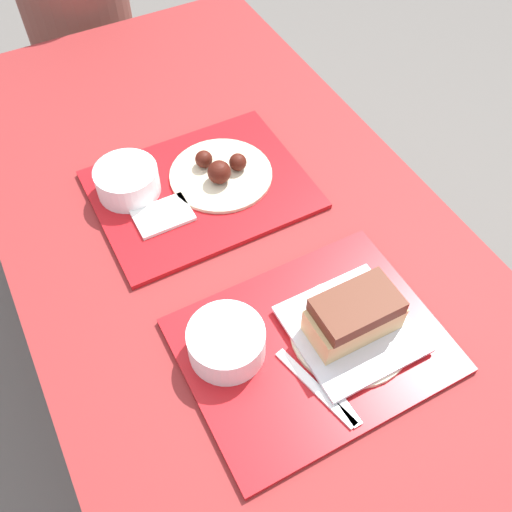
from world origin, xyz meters
The scene contains 13 objects.
ground_plane centered at (0.00, 0.00, 0.00)m, with size 12.00×12.00×0.00m, color #605B56.
picnic_table centered at (0.00, 0.00, 0.64)m, with size 0.84×1.77×0.72m.
picnic_bench_far centered at (0.00, 1.10, 0.37)m, with size 0.80×0.28×0.44m.
tray_near centered at (0.01, -0.23, 0.73)m, with size 0.43×0.34×0.01m.
tray_far centered at (-0.01, 0.19, 0.73)m, with size 0.43×0.34×0.01m.
bowl_coleslaw_near centered at (-0.13, -0.18, 0.77)m, with size 0.13×0.13×0.06m.
brisket_sandwich_plate centered at (0.07, -0.25, 0.77)m, with size 0.21×0.21×0.10m.
plastic_fork_near centered at (-0.03, -0.30, 0.74)m, with size 0.06×0.17×0.00m.
plastic_knife_near centered at (-0.01, -0.30, 0.74)m, with size 0.02×0.17×0.00m.
condiment_packet centered at (0.00, -0.16, 0.74)m, with size 0.04×0.03×0.01m.
bowl_coleslaw_far centered at (-0.14, 0.25, 0.77)m, with size 0.13×0.13×0.06m.
wings_plate_far centered at (0.04, 0.20, 0.75)m, with size 0.22×0.22×0.06m.
napkin_far centered at (-0.11, 0.15, 0.74)m, with size 0.11×0.08×0.01m.
Camera 1 is at (-0.30, -0.60, 1.59)m, focal length 40.00 mm.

